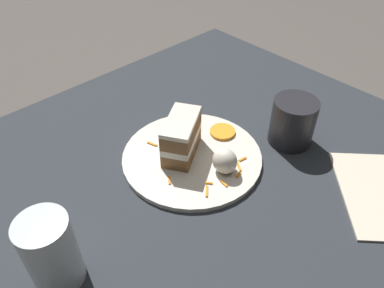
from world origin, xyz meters
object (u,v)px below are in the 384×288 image
cake_slice (181,137)px  coffee_mug (293,120)px  cream_dollop (225,161)px  orange_garnish (222,132)px  plate (192,157)px  drinking_glass (53,256)px

cake_slice → coffee_mug: size_ratio=1.20×
cream_dollop → orange_garnish: size_ratio=0.92×
plate → orange_garnish: size_ratio=5.13×
orange_garnish → coffee_mug: (-0.11, -0.09, 0.04)m
plate → cake_slice: bearing=27.1°
plate → coffee_mug: coffee_mug is taller
coffee_mug → cake_slice: bearing=59.1°
orange_garnish → drinking_glass: bearing=98.1°
drinking_glass → coffee_mug: bearing=-95.2°
cake_slice → drinking_glass: drinking_glass is taller
drinking_glass → coffee_mug: 0.51m
cream_dollop → cake_slice: bearing=14.6°
plate → cream_dollop: bearing=-169.0°
orange_garnish → coffee_mug: coffee_mug is taller
plate → cake_slice: 0.05m
cake_slice → drinking_glass: (-0.07, 0.31, 0.00)m
plate → orange_garnish: (0.01, -0.09, 0.01)m
cake_slice → plate: bearing=-4.9°
orange_garnish → drinking_glass: size_ratio=0.43×
plate → cream_dollop: size_ratio=5.55×
coffee_mug → plate: bearing=62.2°
orange_garnish → drinking_glass: drinking_glass is taller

